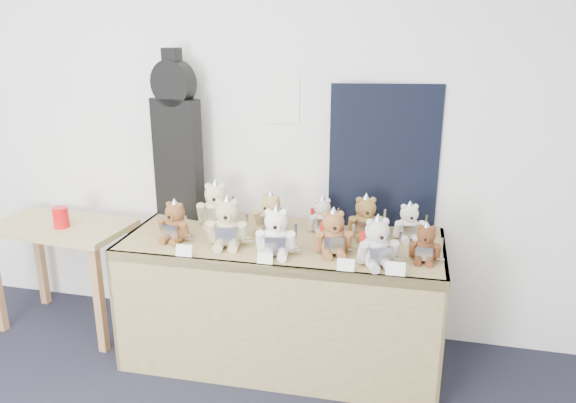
% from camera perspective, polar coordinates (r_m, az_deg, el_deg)
% --- Properties ---
extents(room_shell, '(6.00, 6.00, 6.00)m').
position_cam_1_polar(room_shell, '(3.47, -0.58, 10.38)').
color(room_shell, white).
rests_on(room_shell, floor).
extents(display_table, '(1.85, 0.80, 0.76)m').
position_cam_1_polar(display_table, '(3.24, -0.82, -6.98)').
color(display_table, olive).
rests_on(display_table, floor).
extents(side_table, '(0.91, 0.56, 0.73)m').
position_cam_1_polar(side_table, '(3.92, -21.91, -3.84)').
color(side_table, tan).
rests_on(side_table, floor).
extents(guitar_case, '(0.33, 0.16, 1.05)m').
position_cam_1_polar(guitar_case, '(3.58, -11.25, 6.45)').
color(guitar_case, black).
rests_on(guitar_case, display_table).
extents(navy_board, '(0.64, 0.12, 0.86)m').
position_cam_1_polar(navy_board, '(3.38, 9.72, 4.43)').
color(navy_board, black).
rests_on(navy_board, display_table).
extents(red_cup, '(0.10, 0.10, 0.13)m').
position_cam_1_polar(red_cup, '(3.79, -22.08, -1.51)').
color(red_cup, red).
rests_on(red_cup, side_table).
extents(teddy_front_far_left, '(0.21, 0.18, 0.26)m').
position_cam_1_polar(teddy_front_far_left, '(3.26, -11.41, -2.16)').
color(teddy_front_far_left, brown).
rests_on(teddy_front_far_left, display_table).
extents(teddy_front_left, '(0.26, 0.22, 0.31)m').
position_cam_1_polar(teddy_front_left, '(3.13, -6.14, -2.35)').
color(teddy_front_left, '#C5B68A').
rests_on(teddy_front_left, display_table).
extents(teddy_front_centre, '(0.25, 0.21, 0.30)m').
position_cam_1_polar(teddy_front_centre, '(2.99, -1.21, -3.32)').
color(teddy_front_centre, white).
rests_on(teddy_front_centre, display_table).
extents(teddy_front_right, '(0.23, 0.21, 0.28)m').
position_cam_1_polar(teddy_front_right, '(3.02, 4.61, -3.36)').
color(teddy_front_right, '#926137').
rests_on(teddy_front_right, display_table).
extents(teddy_front_far_right, '(0.24, 0.23, 0.29)m').
position_cam_1_polar(teddy_front_far_right, '(2.90, 9.03, -4.31)').
color(teddy_front_far_right, silver).
rests_on(teddy_front_far_right, display_table).
extents(teddy_front_end, '(0.19, 0.15, 0.23)m').
position_cam_1_polar(teddy_front_end, '(3.01, 13.78, -4.31)').
color(teddy_front_end, brown).
rests_on(teddy_front_end, display_table).
extents(teddy_back_left, '(0.26, 0.23, 0.31)m').
position_cam_1_polar(teddy_back_left, '(3.45, -7.35, -0.48)').
color(teddy_back_left, beige).
rests_on(teddy_back_left, display_table).
extents(teddy_back_centre_left, '(0.22, 0.21, 0.27)m').
position_cam_1_polar(teddy_back_centre_left, '(3.32, -1.81, -1.35)').
color(teddy_back_centre_left, tan).
rests_on(teddy_back_centre_left, display_table).
extents(teddy_back_centre_right, '(0.20, 0.19, 0.24)m').
position_cam_1_polar(teddy_back_centre_right, '(3.33, 3.51, -1.57)').
color(teddy_back_centre_right, beige).
rests_on(teddy_back_centre_right, display_table).
extents(teddy_back_right, '(0.24, 0.21, 0.28)m').
position_cam_1_polar(teddy_back_right, '(3.26, 7.87, -1.80)').
color(teddy_back_right, olive).
rests_on(teddy_back_right, display_table).
extents(teddy_back_end, '(0.20, 0.18, 0.24)m').
position_cam_1_polar(teddy_back_end, '(3.28, 12.18, -2.18)').
color(teddy_back_end, white).
rests_on(teddy_back_end, display_table).
extents(entry_card_a, '(0.09, 0.02, 0.06)m').
position_cam_1_polar(entry_card_a, '(3.05, -10.54, -4.92)').
color(entry_card_a, white).
rests_on(entry_card_a, display_table).
extents(entry_card_b, '(0.08, 0.02, 0.06)m').
position_cam_1_polar(entry_card_b, '(2.91, -2.35, -5.78)').
color(entry_card_b, white).
rests_on(entry_card_b, display_table).
extents(entry_card_c, '(0.09, 0.02, 0.06)m').
position_cam_1_polar(entry_card_c, '(2.84, 5.88, -6.43)').
color(entry_card_c, white).
rests_on(entry_card_c, display_table).
extents(entry_card_d, '(0.10, 0.02, 0.07)m').
position_cam_1_polar(entry_card_d, '(2.83, 10.88, -6.73)').
color(entry_card_d, white).
rests_on(entry_card_d, display_table).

